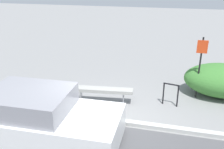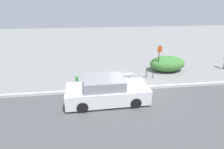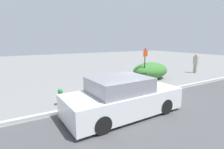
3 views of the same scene
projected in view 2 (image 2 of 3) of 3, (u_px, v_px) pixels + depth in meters
The scene contains 8 objects.
ground_plane at pixel (131, 89), 11.43m from camera, with size 60.00×60.00×0.00m, color gray.
curb at pixel (131, 88), 11.40m from camera, with size 60.00×0.20×0.13m.
bench at pixel (119, 76), 12.27m from camera, with size 2.23×0.60×0.55m.
bike_rack at pixel (150, 72), 12.89m from camera, with size 0.55×0.16×0.83m.
sign_post at pixel (159, 57), 13.43m from camera, with size 0.36×0.08×2.30m.
fire_hydrant at pixel (77, 81), 11.66m from camera, with size 0.36×0.22×0.77m.
shrub_hedge at pixel (167, 64), 14.24m from camera, with size 2.87×1.90×1.23m.
parked_car_near at pixel (107, 91), 9.75m from camera, with size 4.57×1.98×1.48m.
Camera 2 is at (-2.52, -9.94, 5.28)m, focal length 28.00 mm.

